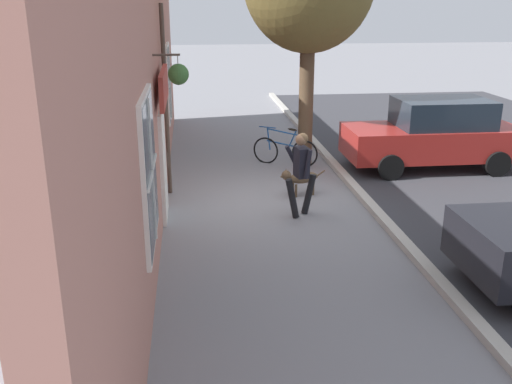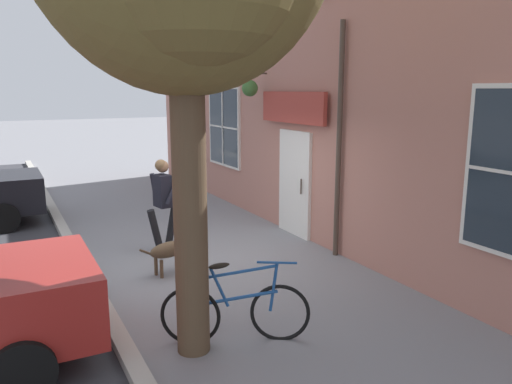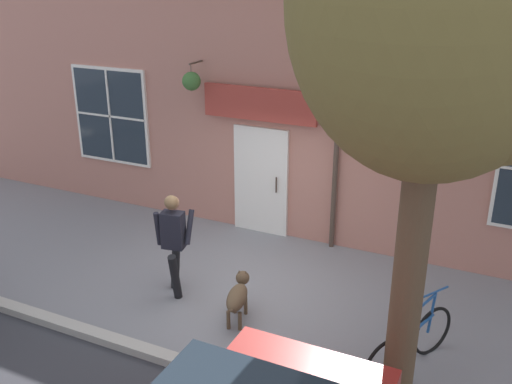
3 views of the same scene
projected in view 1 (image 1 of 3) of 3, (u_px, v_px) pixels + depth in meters
The scene contains 6 objects.
ground_plane at pixel (270, 201), 12.12m from camera, with size 90.00×90.00×0.00m, color gray.
storefront_facade at pixel (152, 94), 11.12m from camera, with size 0.95×18.00×4.61m.
pedestrian_walking at pixel (301, 167), 10.98m from camera, with size 0.68×0.55×1.67m.
dog_on_leash at pixel (300, 178), 12.35m from camera, with size 1.07×0.44×0.63m.
leaning_bicycle at pixel (285, 150), 14.71m from camera, with size 1.58×0.81×1.00m.
parked_car_mid_block at pixel (434, 134), 14.24m from camera, with size 4.31×1.95×1.75m.
Camera 1 is at (-1.60, -11.32, 4.06)m, focal length 40.00 mm.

